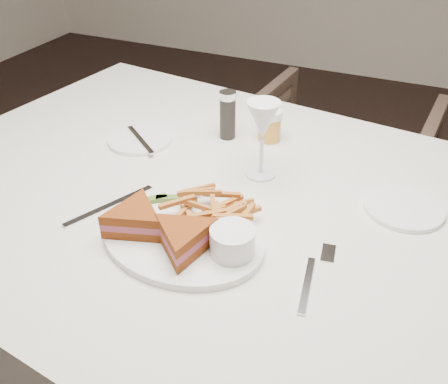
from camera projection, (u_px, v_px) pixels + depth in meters
ground at (188, 301)px, 1.81m from camera, size 5.00×5.00×0.00m
table at (232, 322)px, 1.25m from camera, size 1.63×1.20×0.75m
chair_far at (332, 170)px, 1.92m from camera, size 0.71×0.67×0.68m
table_setting at (212, 197)px, 0.98m from camera, size 0.80×0.65×0.18m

